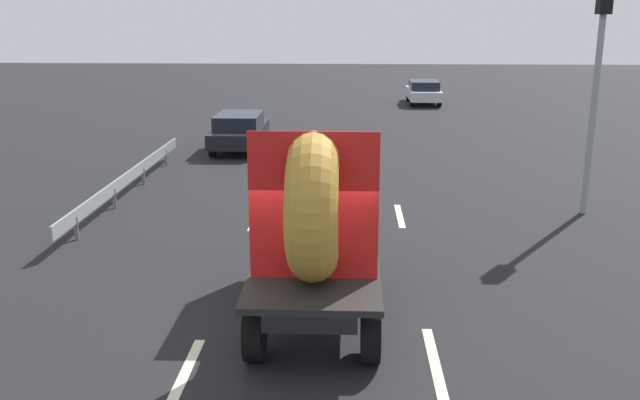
{
  "coord_description": "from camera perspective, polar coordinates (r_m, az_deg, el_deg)",
  "views": [
    {
      "loc": [
        0.78,
        -10.42,
        4.99
      ],
      "look_at": [
        0.27,
        1.47,
        1.77
      ],
      "focal_mm": 39.0,
      "sensor_mm": 36.0,
      "label": 1
    }
  ],
  "objects": [
    {
      "name": "lane_dash_right_far",
      "position": [
        17.72,
        6.55,
        -1.29
      ],
      "size": [
        0.16,
        2.07,
        0.01
      ],
      "primitive_type": "cube",
      "rotation": [
        0.0,
        0.0,
        1.57
      ],
      "color": "beige",
      "rests_on": "ground_plane"
    },
    {
      "name": "ground_plane",
      "position": [
        11.58,
        -1.68,
        -10.38
      ],
      "size": [
        120.0,
        120.0,
        0.0
      ],
      "primitive_type": "plane",
      "color": "black"
    },
    {
      "name": "flatbed_truck",
      "position": [
        11.69,
        -0.15,
        -1.18
      ],
      "size": [
        2.02,
        4.7,
        3.36
      ],
      "color": "black",
      "rests_on": "ground_plane"
    },
    {
      "name": "oncoming_car",
      "position": [
        39.83,
        8.5,
        8.81
      ],
      "size": [
        1.71,
        3.98,
        1.3
      ],
      "color": "black",
      "rests_on": "ground_plane"
    },
    {
      "name": "traffic_light",
      "position": [
        18.47,
        21.88,
        10.42
      ],
      "size": [
        0.42,
        0.36,
        5.84
      ],
      "color": "gray",
      "rests_on": "ground_plane"
    },
    {
      "name": "lane_dash_right_near",
      "position": [
        10.59,
        9.43,
        -13.16
      ],
      "size": [
        0.16,
        2.35,
        0.01
      ],
      "primitive_type": "cube",
      "rotation": [
        0.0,
        0.0,
        1.57
      ],
      "color": "beige",
      "rests_on": "ground_plane"
    },
    {
      "name": "lane_dash_left_near",
      "position": [
        10.29,
        -11.22,
        -14.15
      ],
      "size": [
        0.16,
        2.37,
        0.01
      ],
      "primitive_type": "cube",
      "rotation": [
        0.0,
        0.0,
        1.57
      ],
      "color": "beige",
      "rests_on": "ground_plane"
    },
    {
      "name": "guardrail",
      "position": [
        20.15,
        -15.39,
        1.8
      ],
      "size": [
        0.1,
        10.5,
        0.71
      ],
      "color": "gray",
      "rests_on": "ground_plane"
    },
    {
      "name": "lane_dash_left_far",
      "position": [
        17.62,
        -5.19,
        -1.35
      ],
      "size": [
        0.16,
        2.39,
        0.01
      ],
      "primitive_type": "cube",
      "rotation": [
        0.0,
        0.0,
        1.57
      ],
      "color": "beige",
      "rests_on": "ground_plane"
    },
    {
      "name": "distant_sedan",
      "position": [
        26.24,
        -6.63,
        5.7
      ],
      "size": [
        1.78,
        4.15,
        1.35
      ],
      "color": "black",
      "rests_on": "ground_plane"
    }
  ]
}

